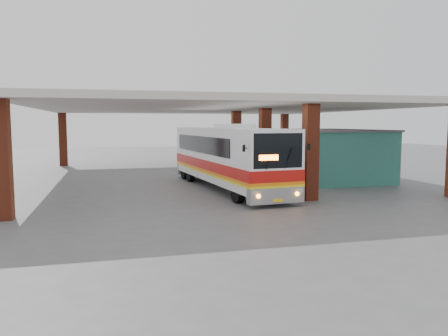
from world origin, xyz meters
TOP-DOWN VIEW (x-y plane):
  - ground at (0.00, 0.00)m, footprint 90.00×90.00m
  - brick_columns at (1.43, 5.00)m, footprint 20.10×21.60m
  - canopy_roof at (0.50, 6.50)m, footprint 21.00×23.00m
  - shop_building at (7.49, 4.00)m, footprint 5.20×8.20m
  - coach_bus at (0.26, 1.27)m, footprint 3.65×12.04m
  - motorcycle at (3.80, 1.00)m, footprint 2.17×1.50m
  - pedestrian at (2.56, -3.00)m, footprint 0.71×0.65m
  - red_chair at (5.09, 7.83)m, footprint 0.54×0.54m

SIDE VIEW (x-z plane):
  - ground at x=0.00m, z-range 0.00..0.00m
  - red_chair at x=5.09m, z-range -0.03..0.77m
  - motorcycle at x=3.80m, z-range 0.00..1.08m
  - pedestrian at x=2.56m, z-range 0.00..1.63m
  - shop_building at x=7.49m, z-range 0.01..3.12m
  - coach_bus at x=0.26m, z-range -0.01..3.45m
  - brick_columns at x=1.43m, z-range 0.00..4.35m
  - canopy_roof at x=0.50m, z-range 4.35..4.65m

